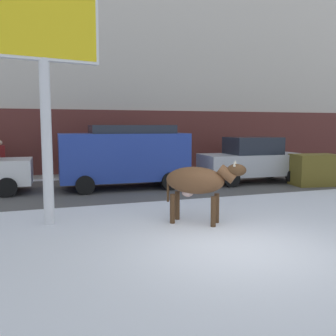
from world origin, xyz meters
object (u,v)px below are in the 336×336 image
Objects in this scene: billboard at (43,34)px; pedestrian_by_cars at (231,155)px; cow_brown at (198,182)px; dumpster at (315,170)px; car_silver_sedan at (252,160)px; car_blue_van at (124,155)px; pedestrian_near_billboard at (1,162)px.

pedestrian_by_cars is (8.65, 7.13, -3.43)m from billboard.
cow_brown is 4.81m from billboard.
pedestrian_by_cars reaches higher than dumpster.
car_silver_sedan is (8.04, 4.20, -3.41)m from billboard.
car_silver_sedan is at bearing -3.33° from car_blue_van.
pedestrian_by_cars reaches higher than cow_brown.
cow_brown is 1.01× the size of pedestrian_near_billboard.
cow_brown is 1.03× the size of dumpster.
cow_brown is at bearing -123.06° from pedestrian_by_cars.
pedestrian_near_billboard is at bearing 149.15° from car_blue_van.
billboard is (-3.31, 1.07, 3.32)m from cow_brown.
car_blue_van is 1.10× the size of car_silver_sedan.
dumpster is at bearing -74.04° from pedestrian_by_cars.
cow_brown is 5.60m from car_blue_van.
pedestrian_near_billboard is (-4.41, 2.63, -0.36)m from car_blue_van.
billboard reaches higher than car_silver_sedan.
car_blue_van reaches higher than car_silver_sedan.
cow_brown is 9.79m from pedestrian_by_cars.
pedestrian_by_cars is at bearing 39.51° from billboard.
pedestrian_near_billboard is at bearing 159.04° from dumpster.
billboard is at bearing -164.60° from dumpster.
billboard is at bearing -77.48° from pedestrian_near_billboard.
pedestrian_near_billboard is 1.00× the size of pedestrian_by_cars.
car_silver_sedan is (4.72, 5.27, -0.09)m from cow_brown.
car_blue_van is 7.34m from dumpster.
pedestrian_by_cars is at bearing 0.00° from pedestrian_near_billboard.
dumpster is at bearing -14.04° from car_blue_van.
dumpster is (9.91, 2.73, -3.71)m from billboard.
cow_brown is 0.38× the size of car_blue_van.
pedestrian_near_billboard is at bearing 163.03° from car_silver_sedan.
dumpster is (11.49, -4.40, -0.28)m from pedestrian_near_billboard.
billboard reaches higher than pedestrian_by_cars.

